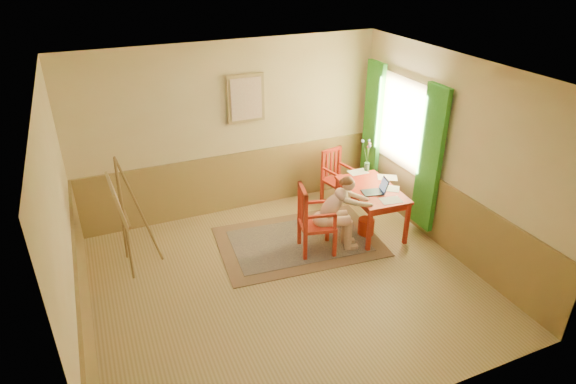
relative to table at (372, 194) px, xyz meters
name	(u,v)px	position (x,y,z in m)	size (l,w,h in m)	color
room	(287,189)	(-1.73, -0.73, 0.77)	(5.04, 4.54, 2.84)	tan
wainscot	(265,222)	(-1.73, 0.06, -0.13)	(5.00, 4.50, 1.00)	#9A7E48
window	(400,136)	(0.69, 0.37, 0.71)	(0.12, 2.01, 2.20)	white
wall_portrait	(246,99)	(-1.48, 1.47, 1.27)	(0.60, 0.05, 0.76)	#9C8351
rug	(299,241)	(-1.18, 0.10, -0.62)	(2.53, 1.80, 0.02)	#8C7251
table	(372,194)	(0.00, 0.00, 0.00)	(0.80, 1.25, 0.72)	red
chair_left	(313,220)	(-1.09, -0.21, -0.10)	(0.57, 0.56, 1.05)	red
chair_back	(336,177)	(-0.05, 1.03, -0.16)	(0.50, 0.52, 0.95)	red
figure	(336,210)	(-0.76, -0.27, 0.01)	(0.90, 0.48, 1.17)	beige
laptop	(376,190)	(-0.02, -0.14, 0.13)	(0.40, 0.29, 0.22)	#1E2338
papers	(381,184)	(0.20, 0.07, 0.09)	(0.74, 1.28, 0.00)	white
vase	(367,157)	(0.26, 0.61, 0.33)	(0.17, 0.26, 0.53)	#3F724C
wastebasket	(366,227)	(-0.13, -0.12, -0.50)	(0.25, 0.25, 0.27)	#B62A11
easel	(120,205)	(-3.61, 0.44, 0.37)	(0.57, 0.75, 1.69)	olive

